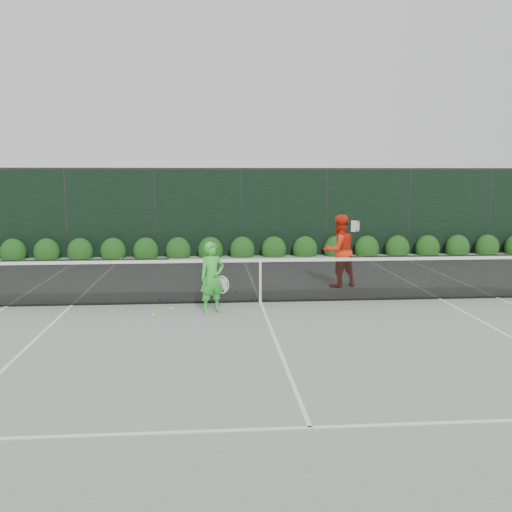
{
  "coord_description": "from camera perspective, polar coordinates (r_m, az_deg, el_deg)",
  "views": [
    {
      "loc": [
        -1.09,
        -12.38,
        2.81
      ],
      "look_at": [
        -0.07,
        0.3,
        1.0
      ],
      "focal_mm": 40.0,
      "sensor_mm": 36.0,
      "label": 1
    }
  ],
  "objects": [
    {
      "name": "tennis_net",
      "position": [
        12.63,
        0.32,
        -2.29
      ],
      "size": [
        12.9,
        0.1,
        1.07
      ],
      "color": "black",
      "rests_on": "ground"
    },
    {
      "name": "player_woman",
      "position": [
        11.7,
        -4.4,
        -2.17
      ],
      "size": [
        0.67,
        0.54,
        1.46
      ],
      "rotation": [
        0.0,
        0.0,
        0.44
      ],
      "color": "green",
      "rests_on": "ground"
    },
    {
      "name": "ground",
      "position": [
        12.74,
        0.43,
        -4.64
      ],
      "size": [
        80.0,
        80.0,
        0.0
      ],
      "primitive_type": "plane",
      "color": "gray",
      "rests_on": "ground"
    },
    {
      "name": "windscreen_fence",
      "position": [
        9.81,
        1.82,
        0.51
      ],
      "size": [
        32.0,
        21.07,
        3.06
      ],
      "color": "black",
      "rests_on": "ground"
    },
    {
      "name": "hedge_row",
      "position": [
        19.73,
        -1.39,
        0.6
      ],
      "size": [
        31.66,
        0.65,
        0.94
      ],
      "color": "#13380F",
      "rests_on": "ground"
    },
    {
      "name": "player_man",
      "position": [
        14.51,
        8.31,
        0.52
      ],
      "size": [
        1.08,
        0.96,
        1.83
      ],
      "rotation": [
        0.0,
        0.0,
        3.51
      ],
      "color": "red",
      "rests_on": "ground"
    },
    {
      "name": "tennis_balls",
      "position": [
        12.66,
        -4.82,
        -4.59
      ],
      "size": [
        2.44,
        2.3,
        0.07
      ],
      "color": "#D5F436",
      "rests_on": "ground"
    },
    {
      "name": "court_lines",
      "position": [
        12.74,
        0.43,
        -4.62
      ],
      "size": [
        11.03,
        23.83,
        0.01
      ],
      "color": "white",
      "rests_on": "ground"
    }
  ]
}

